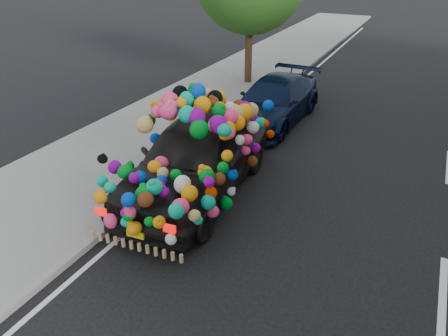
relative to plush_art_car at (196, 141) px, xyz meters
The scene contains 6 objects.
ground 2.30m from the plush_art_car, 38.57° to the right, with size 100.00×100.00×0.00m, color black.
sidewalk 3.25m from the plush_art_car, 156.37° to the right, with size 4.00×60.00×0.12m, color gray.
kerb 1.87m from the plush_art_car, 124.24° to the right, with size 0.15×60.00×0.13m, color gray.
lane_markings 5.40m from the plush_art_car, 13.34° to the right, with size 6.00×50.00×0.01m, color silver, non-canonical shape.
plush_art_car is the anchor object (origin of this frame).
navy_sedan 4.91m from the plush_art_car, 89.67° to the left, with size 1.87×4.59×1.33m, color black.
Camera 1 is at (2.73, -6.27, 4.99)m, focal length 35.00 mm.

